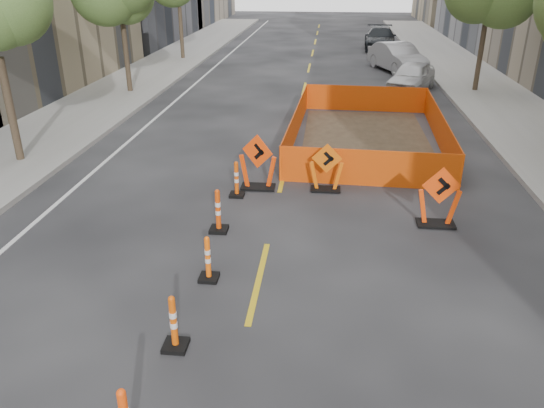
# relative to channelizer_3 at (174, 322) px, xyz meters

# --- Properties ---
(sidewalk_left) EXTENTS (4.00, 90.00, 0.15)m
(sidewalk_left) POSITION_rel_channelizer_3_xyz_m (-7.90, 10.17, -0.43)
(sidewalk_left) COLOR gray
(sidewalk_left) RESTS_ON ground
(channelizer_3) EXTENTS (0.40, 0.40, 1.01)m
(channelizer_3) POSITION_rel_channelizer_3_xyz_m (0.00, 0.00, 0.00)
(channelizer_3) COLOR #DA4F09
(channelizer_3) RESTS_ON ground
(channelizer_4) EXTENTS (0.38, 0.38, 0.97)m
(channelizer_4) POSITION_rel_channelizer_3_xyz_m (0.10, 2.10, -0.02)
(channelizer_4) COLOR #FF5F0A
(channelizer_4) RESTS_ON ground
(channelizer_5) EXTENTS (0.42, 0.42, 1.07)m
(channelizer_5) POSITION_rel_channelizer_3_xyz_m (-0.11, 4.21, 0.03)
(channelizer_5) COLOR #DD4209
(channelizer_5) RESTS_ON ground
(channelizer_6) EXTENTS (0.39, 0.39, 1.00)m
(channelizer_6) POSITION_rel_channelizer_3_xyz_m (-0.03, 6.31, -0.01)
(channelizer_6) COLOR #D84909
(channelizer_6) RESTS_ON ground
(chevron_sign_left) EXTENTS (1.23, 1.01, 1.59)m
(chevron_sign_left) POSITION_rel_channelizer_3_xyz_m (0.47, 6.91, 0.29)
(chevron_sign_left) COLOR #FF430A
(chevron_sign_left) RESTS_ON ground
(chevron_sign_center) EXTENTS (0.92, 0.56, 1.38)m
(chevron_sign_center) POSITION_rel_channelizer_3_xyz_m (2.37, 6.95, 0.18)
(chevron_sign_center) COLOR #E45C09
(chevron_sign_center) RESTS_ON ground
(chevron_sign_right) EXTENTS (1.05, 0.69, 1.51)m
(chevron_sign_right) POSITION_rel_channelizer_3_xyz_m (5.06, 5.06, 0.25)
(chevron_sign_right) COLOR #F6410A
(chevron_sign_right) RESTS_ON ground
(safety_fence) EXTENTS (5.40, 8.79, 1.07)m
(safety_fence) POSITION_rel_channelizer_3_xyz_m (3.74, 11.72, 0.03)
(safety_fence) COLOR #F8520D
(safety_fence) RESTS_ON ground
(parked_car_near) EXTENTS (3.12, 4.45, 1.41)m
(parked_car_near) POSITION_rel_channelizer_3_xyz_m (6.39, 20.24, 0.20)
(parked_car_near) COLOR silver
(parked_car_near) RESTS_ON ground
(parked_car_mid) EXTENTS (3.30, 5.18, 1.61)m
(parked_car_mid) POSITION_rel_channelizer_3_xyz_m (6.26, 25.54, 0.30)
(parked_car_mid) COLOR #A09FA4
(parked_car_mid) RESTS_ON ground
(parked_car_far) EXTENTS (2.46, 5.54, 1.58)m
(parked_car_far) POSITION_rel_channelizer_3_xyz_m (5.97, 34.39, 0.28)
(parked_car_far) COLOR black
(parked_car_far) RESTS_ON ground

